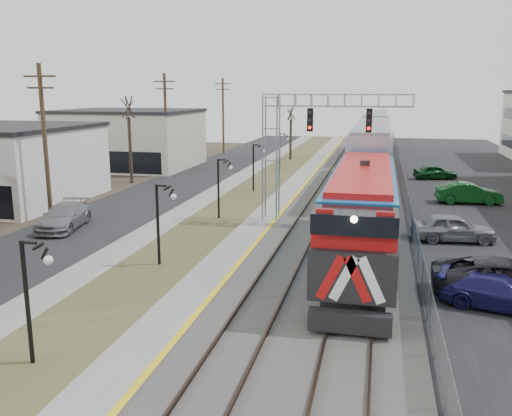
% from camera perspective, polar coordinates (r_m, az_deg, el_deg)
% --- Properties ---
extents(street_west, '(7.00, 120.00, 0.04)m').
position_cam_1_polar(street_west, '(44.97, -10.52, 1.40)').
color(street_west, black).
rests_on(street_west, ground).
extents(sidewalk, '(2.00, 120.00, 0.08)m').
position_cam_1_polar(sidewalk, '(43.39, -5.05, 1.19)').
color(sidewalk, gray).
rests_on(sidewalk, ground).
extents(grass_median, '(4.00, 120.00, 0.06)m').
position_cam_1_polar(grass_median, '(42.57, -1.21, 1.01)').
color(grass_median, '#4A4E29').
rests_on(grass_median, ground).
extents(platform, '(2.00, 120.00, 0.24)m').
position_cam_1_polar(platform, '(41.94, 2.77, 0.95)').
color(platform, gray).
rests_on(platform, ground).
extents(ballast_bed, '(8.00, 120.00, 0.20)m').
position_cam_1_polar(ballast_bed, '(41.37, 9.60, 0.61)').
color(ballast_bed, '#595651').
rests_on(ballast_bed, ground).
extents(platform_edge, '(0.24, 120.00, 0.01)m').
position_cam_1_polar(platform_edge, '(41.77, 3.96, 1.07)').
color(platform_edge, gold).
rests_on(platform_edge, platform).
extents(track_near, '(1.58, 120.00, 0.15)m').
position_cam_1_polar(track_near, '(41.49, 6.85, 0.97)').
color(track_near, '#2D2119').
rests_on(track_near, ballast_bed).
extents(track_far, '(1.58, 120.00, 0.15)m').
position_cam_1_polar(track_far, '(41.28, 11.69, 0.75)').
color(track_far, '#2D2119').
rests_on(track_far, ballast_bed).
extents(train, '(3.00, 63.05, 5.33)m').
position_cam_1_polar(train, '(50.50, 12.11, 5.80)').
color(train, '#145FA4').
rests_on(train, ground).
extents(signal_gantry, '(9.00, 1.07, 8.15)m').
position_cam_1_polar(signal_gantry, '(33.96, 4.46, 7.59)').
color(signal_gantry, gray).
rests_on(signal_gantry, ground).
extents(lampposts, '(0.14, 62.14, 4.00)m').
position_cam_1_polar(lampposts, '(26.64, -10.05, -1.69)').
color(lampposts, black).
rests_on(lampposts, ground).
extents(utility_poles, '(0.28, 80.28, 10.00)m').
position_cam_1_polar(utility_poles, '(37.02, -21.31, 6.26)').
color(utility_poles, '#4C3823').
rests_on(utility_poles, ground).
extents(fence, '(0.04, 120.00, 1.60)m').
position_cam_1_polar(fence, '(41.22, 15.47, 1.28)').
color(fence, gray).
rests_on(fence, ground).
extents(bare_trees, '(12.30, 42.30, 5.95)m').
position_cam_1_polar(bare_trees, '(48.58, -10.08, 5.42)').
color(bare_trees, '#382D23').
rests_on(bare_trees, ground).
extents(car_lot_c, '(5.91, 2.81, 1.63)m').
position_cam_1_polar(car_lot_c, '(24.26, 24.91, -6.98)').
color(car_lot_c, black).
rests_on(car_lot_c, ground).
extents(car_lot_d, '(4.85, 2.87, 1.32)m').
position_cam_1_polar(car_lot_d, '(23.23, 24.30, -8.17)').
color(car_lot_d, '#1A1752').
rests_on(car_lot_d, ground).
extents(car_lot_e, '(4.75, 2.31, 1.56)m').
position_cam_1_polar(car_lot_e, '(32.32, 20.04, -2.01)').
color(car_lot_e, slate).
rests_on(car_lot_e, ground).
extents(car_lot_f, '(4.83, 2.02, 1.55)m').
position_cam_1_polar(car_lot_f, '(43.56, 21.47, 1.41)').
color(car_lot_f, '#0D4417').
rests_on(car_lot_f, ground).
extents(car_street_b, '(3.04, 5.47, 1.50)m').
position_cam_1_polar(car_street_b, '(35.16, -19.56, -0.92)').
color(car_street_b, gray).
rests_on(car_street_b, ground).
extents(car_lot_g, '(4.27, 2.57, 1.36)m').
position_cam_1_polar(car_lot_g, '(54.52, 18.35, 3.57)').
color(car_lot_g, '#0C3C16').
rests_on(car_lot_g, ground).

